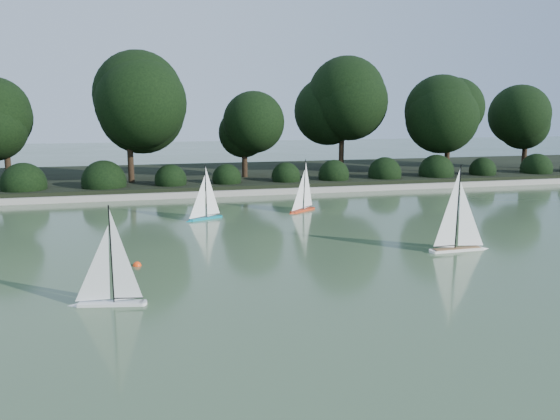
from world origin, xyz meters
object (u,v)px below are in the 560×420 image
sailboat_white_a (104,289)px  sailboat_teal (203,211)px  race_buoy (137,266)px  sailboat_white_b (462,237)px  sailboat_orange (301,203)px

sailboat_white_a → sailboat_teal: bearing=70.8°
race_buoy → sailboat_teal: bearing=67.6°
sailboat_white_a → sailboat_white_b: bearing=12.5°
sailboat_teal → sailboat_orange: bearing=9.5°
sailboat_white_b → race_buoy: bearing=175.6°
sailboat_white_b → sailboat_teal: sailboat_white_b is taller
sailboat_orange → sailboat_teal: (-2.70, -0.45, -0.01)m
sailboat_white_a → sailboat_orange: bearing=52.9°
sailboat_orange → race_buoy: size_ratio=10.06×
sailboat_white_b → race_buoy: 6.19m
sailboat_white_a → sailboat_teal: sailboat_white_a is taller
sailboat_white_a → sailboat_orange: sailboat_white_a is taller
sailboat_white_b → race_buoy: sailboat_white_b is taller
sailboat_white_a → sailboat_white_b: 6.76m
sailboat_white_a → sailboat_orange: (4.71, 6.24, -0.00)m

